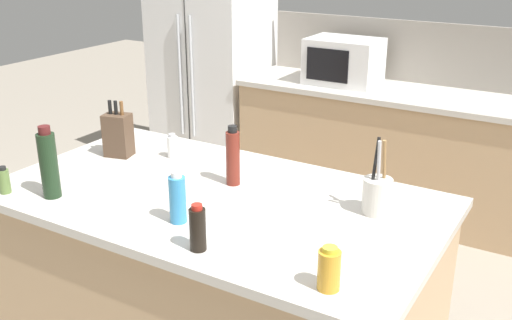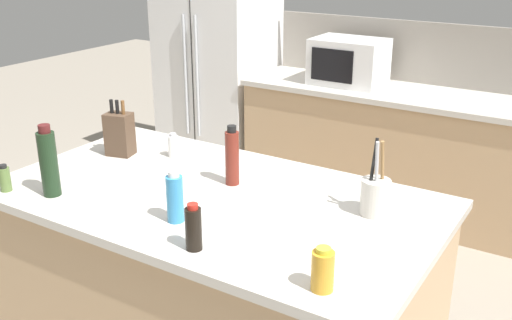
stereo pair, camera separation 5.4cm
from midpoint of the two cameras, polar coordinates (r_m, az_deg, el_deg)
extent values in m
cube|color=tan|center=(4.57, 16.04, 0.00)|extent=(2.75, 0.62, 0.90)
cube|color=beige|center=(4.43, 16.64, 5.69)|extent=(2.79, 0.66, 0.04)
cube|color=gray|center=(4.67, 18.06, 9.46)|extent=(2.75, 0.03, 0.46)
cube|color=tan|center=(2.87, -3.24, -12.29)|extent=(1.90, 1.04, 0.90)
cube|color=beige|center=(2.64, -3.45, -3.73)|extent=(1.96, 1.10, 0.04)
cube|color=white|center=(5.27, -3.34, 8.72)|extent=(0.89, 0.72, 1.81)
cube|color=#2D2D2D|center=(4.98, -5.75, 7.94)|extent=(0.01, 0.00, 1.72)
cylinder|color=#ADB2B7|center=(5.00, -6.43, 7.97)|extent=(0.02, 0.02, 1.00)
cylinder|color=#ADB2B7|center=(4.93, -5.32, 7.82)|extent=(0.02, 0.02, 1.00)
cube|color=white|center=(4.59, 9.16, 9.24)|extent=(0.53, 0.38, 0.34)
cube|color=black|center=(4.43, 7.58, 8.92)|extent=(0.33, 0.01, 0.24)
cube|color=#4C3828|center=(3.13, -12.39, 2.41)|extent=(0.15, 0.13, 0.22)
cylinder|color=black|center=(3.11, -13.12, 5.00)|extent=(0.02, 0.02, 0.07)
cylinder|color=black|center=(3.09, -12.60, 4.96)|extent=(0.02, 0.02, 0.07)
cylinder|color=brown|center=(3.08, -12.07, 4.92)|extent=(0.02, 0.02, 0.07)
cylinder|color=beige|center=(2.48, 11.89, -3.48)|extent=(0.12, 0.12, 0.15)
cylinder|color=olive|center=(2.42, 12.58, -0.13)|extent=(0.01, 0.05, 0.18)
cylinder|color=black|center=(2.43, 11.80, -0.02)|extent=(0.01, 0.05, 0.18)
cylinder|color=#B2B2B7|center=(2.40, 12.07, -0.26)|extent=(0.01, 0.03, 0.18)
cylinder|color=black|center=(2.71, -18.59, -0.39)|extent=(0.08, 0.08, 0.29)
cylinder|color=#4C1919|center=(2.66, -18.98, 2.83)|extent=(0.05, 0.05, 0.03)
cylinder|color=maroon|center=(2.70, -1.75, 0.17)|extent=(0.06, 0.06, 0.25)
cylinder|color=black|center=(2.65, -1.78, 2.98)|extent=(0.04, 0.04, 0.03)
cylinder|color=gold|center=(1.95, 7.17, -10.45)|extent=(0.07, 0.07, 0.14)
cylinder|color=gold|center=(1.92, 7.27, -8.51)|extent=(0.05, 0.05, 0.02)
cylinder|color=#567038|center=(2.86, -22.29, -1.72)|extent=(0.05, 0.05, 0.11)
cylinder|color=black|center=(2.84, -22.46, -0.57)|extent=(0.03, 0.03, 0.02)
cylinder|color=#3384BC|center=(2.38, -7.08, -3.71)|extent=(0.07, 0.07, 0.19)
cylinder|color=white|center=(2.33, -7.19, -1.32)|extent=(0.04, 0.04, 0.02)
cylinder|color=silver|center=(3.07, -7.37, 1.29)|extent=(0.05, 0.05, 0.11)
cylinder|color=#B2B2B7|center=(3.05, -7.43, 2.40)|extent=(0.03, 0.03, 0.02)
cylinder|color=black|center=(2.17, -5.26, -6.57)|extent=(0.06, 0.06, 0.16)
cylinder|color=#B22319|center=(2.13, -5.34, -4.42)|extent=(0.04, 0.04, 0.02)
camera|label=1|loc=(0.03, -89.46, 0.21)|focal=42.00mm
camera|label=2|loc=(0.03, 90.54, -0.21)|focal=42.00mm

